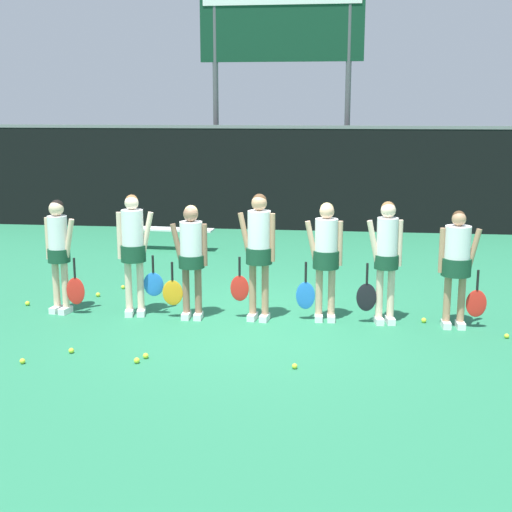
{
  "coord_description": "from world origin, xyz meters",
  "views": [
    {
      "loc": [
        1.25,
        -9.76,
        3.0
      ],
      "look_at": [
        0.05,
        -0.0,
        0.93
      ],
      "focal_mm": 50.0,
      "sensor_mm": 36.0,
      "label": 1
    }
  ],
  "objects_px": {
    "player_2": "(191,253)",
    "tennis_ball_0": "(137,360)",
    "player_5": "(386,253)",
    "tennis_ball_6": "(123,287)",
    "tennis_ball_10": "(22,361)",
    "player_3": "(259,246)",
    "tennis_ball_7": "(507,336)",
    "player_1": "(134,245)",
    "player_4": "(326,252)",
    "tennis_ball_8": "(295,366)",
    "tennis_ball_11": "(27,303)",
    "scoreboard": "(281,44)",
    "tennis_ball_4": "(130,293)",
    "player_0": "(59,247)",
    "tennis_ball_9": "(71,351)",
    "bench_courtside": "(166,231)",
    "tennis_ball_5": "(424,320)",
    "player_6": "(457,260)",
    "tennis_ball_1": "(146,356)",
    "tennis_ball_2": "(98,295)"
  },
  "relations": [
    {
      "from": "tennis_ball_4",
      "to": "tennis_ball_9",
      "type": "xyz_separation_m",
      "value": [
        0.1,
        -2.81,
        -0.0
      ]
    },
    {
      "from": "player_3",
      "to": "tennis_ball_0",
      "type": "distance_m",
      "value": 2.52
    },
    {
      "from": "tennis_ball_1",
      "to": "player_6",
      "type": "bearing_deg",
      "value": 24.12
    },
    {
      "from": "tennis_ball_0",
      "to": "tennis_ball_7",
      "type": "relative_size",
      "value": 1.09
    },
    {
      "from": "player_2",
      "to": "player_0",
      "type": "bearing_deg",
      "value": 176.91
    },
    {
      "from": "tennis_ball_2",
      "to": "tennis_ball_5",
      "type": "relative_size",
      "value": 0.97
    },
    {
      "from": "player_5",
      "to": "tennis_ball_10",
      "type": "distance_m",
      "value": 4.96
    },
    {
      "from": "player_1",
      "to": "player_2",
      "type": "distance_m",
      "value": 0.86
    },
    {
      "from": "player_6",
      "to": "tennis_ball_6",
      "type": "bearing_deg",
      "value": 162.07
    },
    {
      "from": "player_1",
      "to": "tennis_ball_11",
      "type": "distance_m",
      "value": 2.08
    },
    {
      "from": "player_3",
      "to": "player_0",
      "type": "bearing_deg",
      "value": -172.65
    },
    {
      "from": "bench_courtside",
      "to": "player_1",
      "type": "relative_size",
      "value": 1.15
    },
    {
      "from": "tennis_ball_5",
      "to": "tennis_ball_4",
      "type": "bearing_deg",
      "value": 167.88
    },
    {
      "from": "player_5",
      "to": "tennis_ball_6",
      "type": "bearing_deg",
      "value": 153.53
    },
    {
      "from": "scoreboard",
      "to": "tennis_ball_4",
      "type": "bearing_deg",
      "value": -103.34
    },
    {
      "from": "tennis_ball_0",
      "to": "tennis_ball_8",
      "type": "xyz_separation_m",
      "value": [
        1.88,
        0.05,
        -0.0
      ]
    },
    {
      "from": "tennis_ball_8",
      "to": "tennis_ball_10",
      "type": "xyz_separation_m",
      "value": [
        -3.23,
        -0.23,
        0.0
      ]
    },
    {
      "from": "player_2",
      "to": "tennis_ball_0",
      "type": "relative_size",
      "value": 23.19
    },
    {
      "from": "tennis_ball_10",
      "to": "player_2",
      "type": "bearing_deg",
      "value": 52.16
    },
    {
      "from": "scoreboard",
      "to": "player_5",
      "type": "distance_m",
      "value": 9.51
    },
    {
      "from": "tennis_ball_10",
      "to": "tennis_ball_11",
      "type": "bearing_deg",
      "value": 113.25
    },
    {
      "from": "tennis_ball_6",
      "to": "bench_courtside",
      "type": "bearing_deg",
      "value": 91.49
    },
    {
      "from": "tennis_ball_1",
      "to": "tennis_ball_10",
      "type": "relative_size",
      "value": 1.04
    },
    {
      "from": "player_1",
      "to": "tennis_ball_7",
      "type": "relative_size",
      "value": 27.32
    },
    {
      "from": "player_4",
      "to": "tennis_ball_5",
      "type": "distance_m",
      "value": 1.7
    },
    {
      "from": "player_0",
      "to": "tennis_ball_5",
      "type": "bearing_deg",
      "value": 12.52
    },
    {
      "from": "player_2",
      "to": "player_1",
      "type": "bearing_deg",
      "value": 174.34
    },
    {
      "from": "player_5",
      "to": "tennis_ball_6",
      "type": "distance_m",
      "value": 4.57
    },
    {
      "from": "tennis_ball_6",
      "to": "tennis_ball_9",
      "type": "relative_size",
      "value": 0.95
    },
    {
      "from": "player_1",
      "to": "tennis_ball_0",
      "type": "relative_size",
      "value": 25.02
    },
    {
      "from": "player_5",
      "to": "player_6",
      "type": "distance_m",
      "value": 0.95
    },
    {
      "from": "player_5",
      "to": "tennis_ball_11",
      "type": "relative_size",
      "value": 24.17
    },
    {
      "from": "player_1",
      "to": "player_2",
      "type": "xyz_separation_m",
      "value": [
        0.85,
        -0.06,
        -0.07
      ]
    },
    {
      "from": "tennis_ball_11",
      "to": "player_3",
      "type": "bearing_deg",
      "value": -4.6
    },
    {
      "from": "tennis_ball_10",
      "to": "scoreboard",
      "type": "bearing_deg",
      "value": 78.85
    },
    {
      "from": "tennis_ball_0",
      "to": "tennis_ball_9",
      "type": "height_order",
      "value": "tennis_ball_0"
    },
    {
      "from": "tennis_ball_10",
      "to": "player_3",
      "type": "bearing_deg",
      "value": 39.48
    },
    {
      "from": "player_6",
      "to": "tennis_ball_10",
      "type": "relative_size",
      "value": 24.6
    },
    {
      "from": "player_1",
      "to": "tennis_ball_8",
      "type": "relative_size",
      "value": 27.25
    },
    {
      "from": "bench_courtside",
      "to": "player_5",
      "type": "bearing_deg",
      "value": -44.29
    },
    {
      "from": "player_0",
      "to": "tennis_ball_10",
      "type": "bearing_deg",
      "value": -69.27
    },
    {
      "from": "tennis_ball_6",
      "to": "tennis_ball_8",
      "type": "relative_size",
      "value": 0.99
    },
    {
      "from": "tennis_ball_11",
      "to": "tennis_ball_6",
      "type": "bearing_deg",
      "value": 45.67
    },
    {
      "from": "tennis_ball_6",
      "to": "tennis_ball_10",
      "type": "distance_m",
      "value": 3.59
    },
    {
      "from": "player_1",
      "to": "player_4",
      "type": "height_order",
      "value": "player_1"
    },
    {
      "from": "bench_courtside",
      "to": "tennis_ball_1",
      "type": "bearing_deg",
      "value": -74.64
    },
    {
      "from": "tennis_ball_0",
      "to": "tennis_ball_9",
      "type": "bearing_deg",
      "value": 164.85
    },
    {
      "from": "player_6",
      "to": "tennis_ball_5",
      "type": "xyz_separation_m",
      "value": [
        -0.38,
        0.16,
        -0.92
      ]
    },
    {
      "from": "tennis_ball_2",
      "to": "tennis_ball_4",
      "type": "distance_m",
      "value": 0.51
    },
    {
      "from": "player_3",
      "to": "player_6",
      "type": "distance_m",
      "value": 2.72
    }
  ]
}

